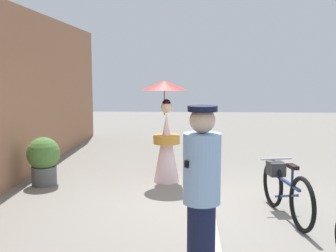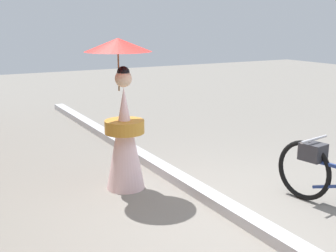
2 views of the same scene
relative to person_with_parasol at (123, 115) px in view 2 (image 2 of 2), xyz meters
name	(u,v)px [view 2 (image 2 of 2)]	position (x,y,z in m)	size (l,w,h in m)	color
ground_plane	(238,219)	(-1.44, -0.68, -0.94)	(30.00, 30.00, 0.00)	gray
sidewalk_curb	(238,214)	(-1.44, -0.68, -0.88)	(14.00, 0.20, 0.12)	#B2B2B7
person_with_parasol	(123,115)	(0.00, 0.00, 0.00)	(0.81, 0.81, 1.87)	silver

